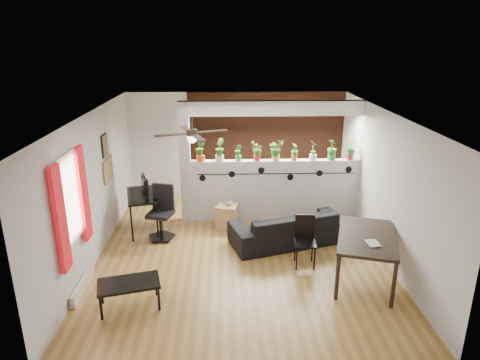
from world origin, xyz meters
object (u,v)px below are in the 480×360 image
object	(u,v)px
potted_plant_6	(313,150)
potted_plant_2	(238,152)
potted_plant_0	(200,149)
folding_chair	(305,236)
potted_plant_1	(219,149)
cube_shelf	(227,217)
potted_plant_8	(350,150)
cup	(229,203)
coffee_table	(129,285)
potted_plant_4	(276,149)
potted_plant_5	(295,151)
sofa	(288,228)
dining_table	(367,240)
computer_desk	(142,198)
office_chair	(162,216)
ceiling_fan	(192,135)
potted_plant_3	(257,150)
potted_plant_7	(332,149)

from	to	relation	value
potted_plant_6	potted_plant_2	bearing A→B (deg)	180.00
potted_plant_0	folding_chair	distance (m)	2.92
potted_plant_0	potted_plant_1	distance (m)	0.40
cube_shelf	folding_chair	size ratio (longest dim) A/B	0.57
potted_plant_8	cup	xyz separation A→B (m)	(-2.58, -0.44, -1.00)
folding_chair	coffee_table	size ratio (longest dim) A/B	0.92
potted_plant_2	potted_plant_4	world-z (taller)	potted_plant_4
potted_plant_0	potted_plant_4	world-z (taller)	potted_plant_0
potted_plant_5	sofa	bearing A→B (deg)	-102.29
potted_plant_1	dining_table	xyz separation A→B (m)	(2.39, -2.53, -0.89)
computer_desk	coffee_table	xyz separation A→B (m)	(0.28, -2.70, -0.34)
potted_plant_2	coffee_table	xyz separation A→B (m)	(-1.71, -3.16, -1.17)
potted_plant_4	potted_plant_8	distance (m)	1.58
cup	folding_chair	distance (m)	2.00
cup	office_chair	size ratio (longest dim) A/B	0.12
potted_plant_6	computer_desk	distance (m)	3.70
coffee_table	ceiling_fan	bearing A→B (deg)	56.69
potted_plant_4	cup	bearing A→B (deg)	-156.13
ceiling_fan	folding_chair	bearing A→B (deg)	-4.46
dining_table	coffee_table	xyz separation A→B (m)	(-3.70, -0.64, -0.34)
potted_plant_3	office_chair	size ratio (longest dim) A/B	0.38
potted_plant_7	potted_plant_4	bearing A→B (deg)	180.00
potted_plant_8	potted_plant_5	bearing A→B (deg)	180.00
sofa	cube_shelf	size ratio (longest dim) A/B	4.14
cup	coffee_table	distance (m)	3.11
office_chair	cube_shelf	bearing A→B (deg)	17.43
potted_plant_5	sofa	size ratio (longest dim) A/B	0.17
cube_shelf	ceiling_fan	bearing A→B (deg)	-98.89
potted_plant_3	sofa	xyz separation A→B (m)	(0.54, -1.13, -1.26)
potted_plant_2	potted_plant_7	xyz separation A→B (m)	(1.98, -0.00, 0.04)
sofa	cup	world-z (taller)	sofa
coffee_table	potted_plant_1	bearing A→B (deg)	67.50
dining_table	potted_plant_3	bearing A→B (deg)	122.41
potted_plant_7	coffee_table	size ratio (longest dim) A/B	0.45
potted_plant_0	potted_plant_7	size ratio (longest dim) A/B	1.07
computer_desk	coffee_table	bearing A→B (deg)	-84.08
cube_shelf	dining_table	distance (m)	3.10
potted_plant_0	cup	size ratio (longest dim) A/B	3.64
potted_plant_3	potted_plant_7	distance (m)	1.58
folding_chair	potted_plant_7	bearing A→B (deg)	65.95
potted_plant_1	potted_plant_4	xyz separation A→B (m)	(1.19, 0.00, -0.01)
potted_plant_0	folding_chair	bearing A→B (deg)	-45.81
potted_plant_5	office_chair	bearing A→B (deg)	-162.79
potted_plant_2	potted_plant_3	distance (m)	0.40
potted_plant_2	sofa	xyz separation A→B (m)	(0.94, -1.13, -1.23)
potted_plant_2	cup	size ratio (longest dim) A/B	2.80
potted_plant_2	potted_plant_7	bearing A→B (deg)	-0.00
potted_plant_1	office_chair	distance (m)	1.82
sofa	coffee_table	world-z (taller)	sofa
dining_table	folding_chair	distance (m)	1.08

